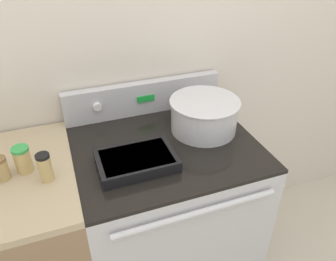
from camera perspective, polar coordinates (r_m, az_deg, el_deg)
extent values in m
cube|color=beige|center=(1.67, -5.08, 13.23)|extent=(8.00, 0.05, 2.50)
cube|color=#BCBCC1|center=(1.81, -0.42, -15.08)|extent=(0.82, 0.69, 0.93)
cube|color=black|center=(1.49, -0.49, -2.72)|extent=(0.82, 0.69, 0.02)
cylinder|color=silver|center=(1.28, 5.18, -14.10)|extent=(0.67, 0.02, 0.02)
cube|color=#BCBCC1|center=(1.70, -4.17, 5.75)|extent=(0.82, 0.05, 0.17)
cylinder|color=white|center=(1.63, -12.18, 4.04)|extent=(0.04, 0.02, 0.04)
cylinder|color=white|center=(1.74, 3.95, 6.80)|extent=(0.04, 0.02, 0.04)
cube|color=green|center=(1.67, -3.87, 5.55)|extent=(0.09, 0.01, 0.03)
cube|color=#896B4C|center=(1.78, -23.53, -19.69)|extent=(0.58, 0.69, 0.93)
cylinder|color=silver|center=(1.56, 6.30, 2.67)|extent=(0.31, 0.31, 0.16)
torus|color=silver|center=(1.52, 6.46, 5.09)|extent=(0.33, 0.33, 0.01)
cylinder|color=beige|center=(1.53, 6.43, 4.65)|extent=(0.29, 0.29, 0.02)
cube|color=black|center=(1.35, -5.51, -5.31)|extent=(0.32, 0.21, 0.05)
cube|color=#B2894C|center=(1.34, -5.53, -4.93)|extent=(0.28, 0.19, 0.03)
cylinder|color=#B7B7B7|center=(1.83, 8.41, 4.73)|extent=(0.01, 0.23, 0.01)
sphere|color=#B7B7B7|center=(1.73, 10.21, 3.83)|extent=(0.07, 0.07, 0.07)
cylinder|color=tan|center=(1.33, -20.56, -6.23)|extent=(0.05, 0.05, 0.11)
cylinder|color=black|center=(1.29, -21.06, -4.19)|extent=(0.05, 0.05, 0.01)
cylinder|color=tan|center=(1.41, -23.92, -4.82)|extent=(0.06, 0.06, 0.10)
cylinder|color=green|center=(1.38, -24.43, -2.98)|extent=(0.07, 0.07, 0.01)
cylinder|color=tan|center=(1.41, -27.04, -6.12)|extent=(0.05, 0.05, 0.08)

